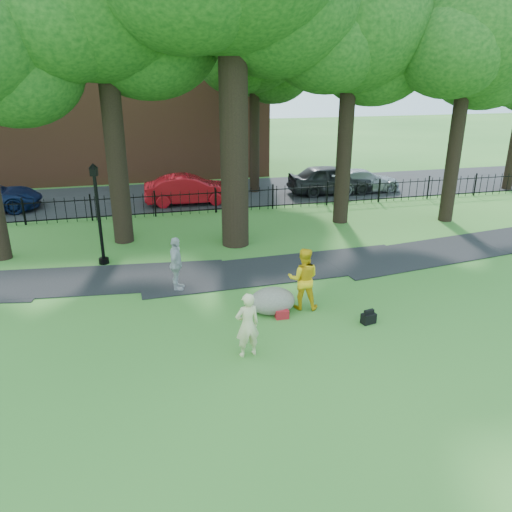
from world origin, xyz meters
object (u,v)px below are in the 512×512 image
object	(u,v)px
lamppost	(99,216)
red_sedan	(189,190)
woman	(247,325)
boulder	(272,299)
man	(303,279)

from	to	relation	value
lamppost	red_sedan	size ratio (longest dim) A/B	0.80
lamppost	red_sedan	bearing A→B (deg)	79.67
lamppost	woman	bearing A→B (deg)	-46.22
woman	boulder	distance (m)	2.59
woman	man	distance (m)	3.16
boulder	red_sedan	size ratio (longest dim) A/B	0.29
man	woman	bearing A→B (deg)	62.96
lamppost	red_sedan	xyz separation A→B (m)	(4.15, 8.07, -1.07)
man	boulder	world-z (taller)	man
man	boulder	bearing A→B (deg)	19.15
woman	boulder	xyz separation A→B (m)	(1.27, 2.21, -0.46)
man	boulder	distance (m)	1.11
lamppost	red_sedan	world-z (taller)	lamppost
red_sedan	boulder	bearing A→B (deg)	-174.35
woman	red_sedan	size ratio (longest dim) A/B	0.37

